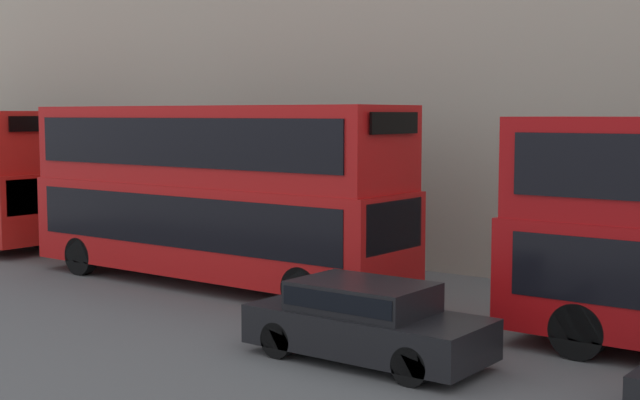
% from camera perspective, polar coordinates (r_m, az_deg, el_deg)
% --- Properties ---
extents(bus_second_in_queue, '(2.59, 10.65, 4.43)m').
position_cam_1_polar(bus_second_in_queue, '(22.12, -6.90, 0.83)').
color(bus_second_in_queue, red).
rests_on(bus_second_in_queue, ground).
extents(car_hatchback, '(1.78, 4.21, 1.37)m').
position_cam_1_polar(car_hatchback, '(15.44, 2.95, -7.62)').
color(car_hatchback, black).
rests_on(car_hatchback, ground).
extents(pedestrian, '(0.36, 0.36, 1.76)m').
position_cam_1_polar(pedestrian, '(27.99, -11.17, -1.60)').
color(pedestrian, maroon).
rests_on(pedestrian, ground).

